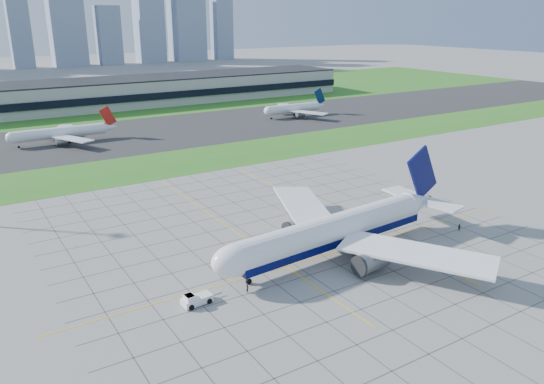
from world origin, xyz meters
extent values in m
plane|color=gray|center=(0.00, 0.00, 0.00)|extent=(1400.00, 1400.00, 0.00)
cube|color=#266C1E|center=(0.00, 90.00, 0.02)|extent=(700.00, 35.00, 0.04)
cube|color=#383838|center=(0.00, 145.00, 0.03)|extent=(700.00, 75.00, 0.04)
cube|color=#266C1E|center=(0.00, 255.00, 0.02)|extent=(700.00, 145.00, 0.04)
cube|color=#474744|center=(-48.00, 10.00, 0.01)|extent=(0.18, 130.00, 0.02)
cube|color=#474744|center=(-40.00, 10.00, 0.01)|extent=(0.18, 130.00, 0.02)
cube|color=#474744|center=(-32.00, 10.00, 0.01)|extent=(0.18, 130.00, 0.02)
cube|color=#474744|center=(-24.00, 10.00, 0.01)|extent=(0.18, 130.00, 0.02)
cube|color=#474744|center=(-16.00, 10.00, 0.01)|extent=(0.18, 130.00, 0.02)
cube|color=#474744|center=(-8.00, 10.00, 0.01)|extent=(0.18, 130.00, 0.02)
cube|color=#474744|center=(0.00, 10.00, 0.01)|extent=(0.18, 130.00, 0.02)
cube|color=#474744|center=(8.00, 10.00, 0.01)|extent=(0.18, 130.00, 0.02)
cube|color=#474744|center=(16.00, 10.00, 0.01)|extent=(0.18, 130.00, 0.02)
cube|color=#474744|center=(24.00, 10.00, 0.01)|extent=(0.18, 130.00, 0.02)
cube|color=#474744|center=(32.00, 10.00, 0.01)|extent=(0.18, 130.00, 0.02)
cube|color=#474744|center=(40.00, 10.00, 0.01)|extent=(0.18, 130.00, 0.02)
cube|color=#474744|center=(48.00, 10.00, 0.01)|extent=(0.18, 130.00, 0.02)
cube|color=#474744|center=(0.00, -40.00, 0.01)|extent=(110.00, 0.18, 0.02)
cube|color=#474744|center=(0.00, -32.00, 0.01)|extent=(110.00, 0.18, 0.02)
cube|color=#474744|center=(0.00, -24.00, 0.01)|extent=(110.00, 0.18, 0.02)
cube|color=#474744|center=(0.00, -16.00, 0.01)|extent=(110.00, 0.18, 0.02)
cube|color=#474744|center=(0.00, -8.00, 0.01)|extent=(110.00, 0.18, 0.02)
cube|color=#474744|center=(0.00, 0.00, 0.01)|extent=(110.00, 0.18, 0.02)
cube|color=#474744|center=(0.00, 8.00, 0.01)|extent=(110.00, 0.18, 0.02)
cube|color=#474744|center=(0.00, 16.00, 0.01)|extent=(110.00, 0.18, 0.02)
cube|color=#474744|center=(0.00, 24.00, 0.01)|extent=(110.00, 0.18, 0.02)
cube|color=#474744|center=(0.00, 32.00, 0.01)|extent=(110.00, 0.18, 0.02)
cube|color=#474744|center=(0.00, 40.00, 0.01)|extent=(110.00, 0.18, 0.02)
cube|color=#474744|center=(0.00, 48.00, 0.01)|extent=(110.00, 0.18, 0.02)
cube|color=#474744|center=(0.00, 56.00, 0.01)|extent=(110.00, 0.18, 0.02)
cube|color=#474744|center=(0.00, 64.00, 0.01)|extent=(110.00, 0.18, 0.02)
cube|color=yellow|center=(0.00, -2.00, 0.02)|extent=(120.00, 0.25, 0.03)
cube|color=yellow|center=(-10.00, 20.00, 0.02)|extent=(0.25, 100.00, 0.03)
cube|color=yellow|center=(18.00, 20.00, 0.02)|extent=(0.25, 100.00, 0.03)
cube|color=#B7B7B2|center=(40.00, 230.00, 7.50)|extent=(260.00, 42.00, 15.00)
cube|color=black|center=(40.00, 208.50, 7.00)|extent=(260.00, 1.00, 4.00)
cube|color=black|center=(40.00, 230.00, 15.40)|extent=(260.00, 42.00, 0.80)
cube|color=#8492AC|center=(14.00, 520.00, 44.00)|extent=(20.00, 18.00, 88.00)
cube|color=#8492AC|center=(103.00, 520.00, 31.00)|extent=(24.00, 21.60, 62.00)
cube|color=#8492AC|center=(150.00, 520.00, 64.00)|extent=(29.00, 26.10, 128.00)
cube|color=#8492AC|center=(196.00, 520.00, 40.00)|extent=(36.00, 32.40, 80.00)
cube|color=#8492AC|center=(242.00, 520.00, 52.50)|extent=(22.00, 19.80, 105.00)
cylinder|color=white|center=(1.95, -2.80, 6.19)|extent=(51.25, 10.79, 6.64)
cube|color=#060B44|center=(1.95, -2.80, 4.09)|extent=(51.21, 10.35, 1.77)
ellipsoid|color=white|center=(-23.40, -4.89, 6.19)|extent=(11.13, 7.49, 6.64)
cube|color=black|center=(-25.83, -5.09, 6.75)|extent=(2.72, 3.73, 0.66)
cone|color=white|center=(31.16, -0.39, 6.53)|extent=(9.34, 7.01, 6.30)
cube|color=#060B44|center=(31.71, -0.35, 13.94)|extent=(12.06, 1.54, 14.12)
cube|color=white|center=(7.11, 15.38, 5.09)|extent=(20.53, 32.47, 1.07)
cube|color=white|center=(10.02, -19.89, 5.09)|extent=(24.39, 31.72, 1.07)
cylinder|color=slate|center=(1.00, 8.77, 2.88)|extent=(7.51, 4.78, 4.20)
cylinder|color=slate|center=(2.90, -14.37, 2.88)|extent=(7.51, 4.78, 4.20)
cylinder|color=gray|center=(-20.65, -4.66, 1.44)|extent=(0.43, 0.43, 2.88)
cylinder|color=black|center=(-20.65, -4.66, 0.61)|extent=(1.26, 0.65, 1.22)
cylinder|color=black|center=(7.17, 1.18, 0.72)|extent=(1.54, 1.44, 1.44)
cylinder|color=black|center=(7.75, -5.87, 0.72)|extent=(1.54, 1.44, 1.44)
cube|color=white|center=(-32.63, -6.20, 0.85)|extent=(5.85, 3.09, 1.32)
cube|color=white|center=(-34.13, -6.32, 1.79)|extent=(1.86, 2.20, 1.04)
cube|color=black|center=(-34.13, -6.32, 1.98)|extent=(1.66, 2.00, 0.66)
cube|color=gray|center=(-28.59, -5.86, 0.56)|extent=(2.83, 0.40, 0.17)
cylinder|color=black|center=(-34.60, -5.13, 0.52)|extent=(1.07, 0.55, 1.04)
cylinder|color=black|center=(-34.40, -7.57, 0.52)|extent=(1.07, 0.55, 1.04)
cylinder|color=black|center=(-30.85, -4.82, 0.52)|extent=(1.07, 0.55, 1.04)
cylinder|color=black|center=(-30.65, -7.26, 0.52)|extent=(1.07, 0.55, 1.04)
imported|color=black|center=(-22.61, -7.59, 0.92)|extent=(0.80, 0.75, 1.83)
imported|color=black|center=(37.68, -8.58, 0.88)|extent=(1.06, 1.08, 1.76)
cylinder|color=white|center=(-26.17, 145.31, 4.50)|extent=(36.95, 4.80, 4.80)
cube|color=#B21C14|center=(-5.65, 145.31, 9.50)|extent=(7.46, 0.40, 9.15)
cube|color=white|center=(-23.61, 156.31, 3.70)|extent=(13.89, 20.66, 0.40)
cube|color=white|center=(-23.61, 134.31, 3.70)|extent=(13.89, 20.66, 0.40)
cylinder|color=black|center=(-23.09, 147.51, 0.50)|extent=(1.00, 1.00, 1.00)
cylinder|color=black|center=(-23.09, 143.11, 0.50)|extent=(1.00, 1.00, 1.00)
cylinder|color=white|center=(91.96, 144.34, 4.50)|extent=(31.12, 4.80, 4.80)
cube|color=#061F42|center=(109.25, 144.34, 9.50)|extent=(7.46, 0.40, 9.15)
cube|color=white|center=(94.12, 155.34, 3.70)|extent=(13.89, 20.66, 0.40)
cube|color=white|center=(94.12, 133.34, 3.70)|extent=(13.89, 20.66, 0.40)
cylinder|color=black|center=(94.55, 146.54, 0.50)|extent=(1.00, 1.00, 1.00)
cylinder|color=black|center=(94.55, 142.14, 0.50)|extent=(1.00, 1.00, 1.00)
camera|label=1|loc=(-67.18, -87.38, 50.97)|focal=35.00mm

